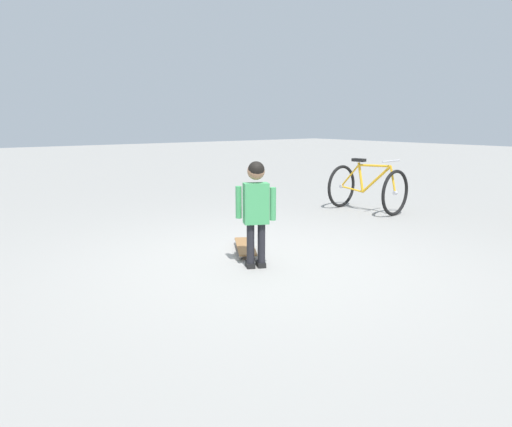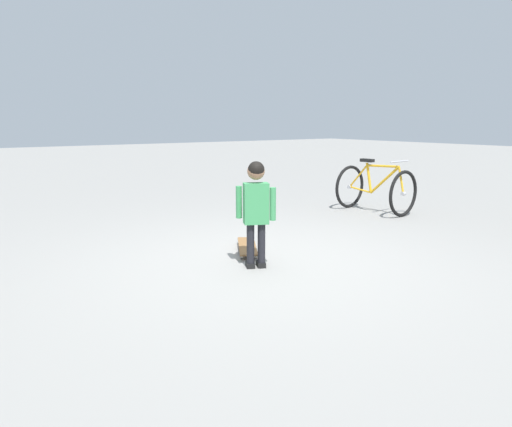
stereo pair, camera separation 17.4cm
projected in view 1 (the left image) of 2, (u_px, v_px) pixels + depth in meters
The scene contains 4 objects.
ground_plane at pixel (268, 262), 4.94m from camera, with size 50.00×50.00×0.00m, color gray.
child_person at pixel (256, 203), 4.62m from camera, with size 0.34×0.28×1.06m.
skateboard at pixel (245, 247), 5.30m from camera, with size 0.75×0.55×0.07m.
bicycle_near at pixel (367, 188), 7.64m from camera, with size 1.13×0.80×0.85m.
Camera 1 is at (-3.70, 2.98, 1.44)m, focal length 33.37 mm.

